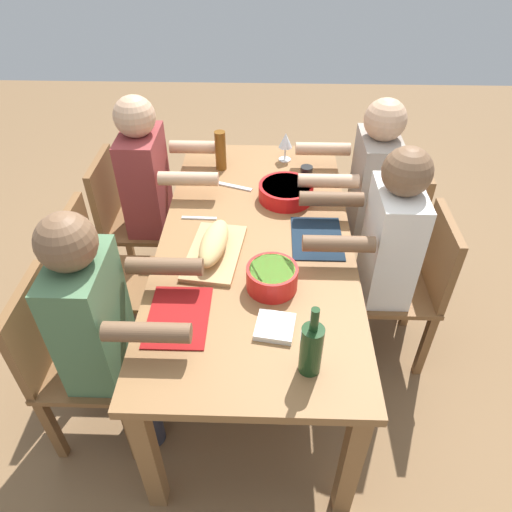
% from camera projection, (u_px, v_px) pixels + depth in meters
% --- Properties ---
extents(ground_plane, '(8.00, 8.00, 0.00)m').
position_uv_depth(ground_plane, '(256.00, 342.00, 2.66)').
color(ground_plane, brown).
extents(dining_table, '(1.83, 0.88, 0.74)m').
position_uv_depth(dining_table, '(256.00, 252.00, 2.24)').
color(dining_table, olive).
rests_on(dining_table, ground_plane).
extents(chair_near_center, '(0.40, 0.40, 0.85)m').
position_uv_depth(chair_near_center, '(411.00, 282.00, 2.33)').
color(chair_near_center, brown).
rests_on(chair_near_center, ground_plane).
extents(diner_near_center, '(0.41, 0.53, 1.20)m').
position_uv_depth(diner_near_center, '(381.00, 247.00, 2.20)').
color(diner_near_center, '#2D2D38').
rests_on(diner_near_center, ground_plane).
extents(chair_far_right, '(0.40, 0.40, 0.85)m').
position_uv_depth(chair_far_right, '(127.00, 217.00, 2.76)').
color(chair_far_right, brown).
rests_on(chair_far_right, ground_plane).
extents(diner_far_right, '(0.41, 0.53, 1.20)m').
position_uv_depth(diner_far_right, '(154.00, 186.00, 2.61)').
color(diner_far_right, '#2D2D38').
rests_on(diner_far_right, ground_plane).
extents(chair_far_center, '(0.40, 0.40, 0.85)m').
position_uv_depth(chair_far_center, '(103.00, 276.00, 2.37)').
color(chair_far_center, brown).
rests_on(chair_far_center, ground_plane).
extents(chair_far_left, '(0.40, 0.40, 0.85)m').
position_uv_depth(chair_far_left, '(70.00, 357.00, 1.98)').
color(chair_far_left, brown).
rests_on(chair_far_left, ground_plane).
extents(diner_far_left, '(0.41, 0.53, 1.20)m').
position_uv_depth(diner_far_left, '(103.00, 323.00, 1.84)').
color(diner_far_left, '#2D2D38').
rests_on(diner_far_left, ground_plane).
extents(chair_near_right, '(0.40, 0.40, 0.85)m').
position_uv_depth(chair_near_right, '(392.00, 222.00, 2.72)').
color(chair_near_right, brown).
rests_on(chair_near_right, ground_plane).
extents(diner_near_right, '(0.41, 0.53, 1.20)m').
position_uv_depth(diner_near_right, '(365.00, 189.00, 2.59)').
color(diner_near_right, '#2D2D38').
rests_on(diner_near_right, ground_plane).
extents(serving_bowl_salad, '(0.21, 0.21, 0.10)m').
position_uv_depth(serving_bowl_salad, '(272.00, 276.00, 1.90)').
color(serving_bowl_salad, red).
rests_on(serving_bowl_salad, dining_table).
extents(serving_bowl_fruit, '(0.28, 0.28, 0.08)m').
position_uv_depth(serving_bowl_fruit, '(286.00, 191.00, 2.41)').
color(serving_bowl_fruit, red).
rests_on(serving_bowl_fruit, dining_table).
extents(cutting_board, '(0.42, 0.27, 0.02)m').
position_uv_depth(cutting_board, '(215.00, 253.00, 2.09)').
color(cutting_board, tan).
rests_on(cutting_board, dining_table).
extents(bread_loaf, '(0.33, 0.15, 0.09)m').
position_uv_depth(bread_loaf, '(214.00, 243.00, 2.05)').
color(bread_loaf, tan).
rests_on(bread_loaf, cutting_board).
extents(wine_bottle, '(0.08, 0.08, 0.29)m').
position_uv_depth(wine_bottle, '(311.00, 348.00, 1.56)').
color(wine_bottle, '#193819').
rests_on(wine_bottle, dining_table).
extents(beer_bottle, '(0.06, 0.06, 0.22)m').
position_uv_depth(beer_bottle, '(221.00, 151.00, 2.60)').
color(beer_bottle, brown).
rests_on(beer_bottle, dining_table).
extents(wine_glass, '(0.08, 0.08, 0.17)m').
position_uv_depth(wine_glass, '(286.00, 141.00, 2.68)').
color(wine_glass, silver).
rests_on(wine_glass, dining_table).
extents(placemat_near_center, '(0.32, 0.23, 0.01)m').
position_uv_depth(placemat_near_center, '(317.00, 238.00, 2.18)').
color(placemat_near_center, '#142333').
rests_on(placemat_near_center, dining_table).
extents(fork_far_center, '(0.02, 0.17, 0.01)m').
position_uv_depth(fork_far_center, '(199.00, 218.00, 2.30)').
color(fork_far_center, silver).
rests_on(fork_far_center, dining_table).
extents(placemat_far_left, '(0.32, 0.23, 0.01)m').
position_uv_depth(placemat_far_left, '(179.00, 317.00, 1.81)').
color(placemat_far_left, maroon).
rests_on(placemat_far_left, dining_table).
extents(cup_near_right, '(0.06, 0.06, 0.10)m').
position_uv_depth(cup_near_right, '(306.00, 175.00, 2.52)').
color(cup_near_right, black).
rests_on(cup_near_right, dining_table).
extents(carving_knife, '(0.10, 0.22, 0.01)m').
position_uv_depth(carving_knife, '(232.00, 186.00, 2.52)').
color(carving_knife, silver).
rests_on(carving_knife, dining_table).
extents(napkin_stack, '(0.16, 0.16, 0.02)m').
position_uv_depth(napkin_stack, '(275.00, 327.00, 1.75)').
color(napkin_stack, white).
rests_on(napkin_stack, dining_table).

